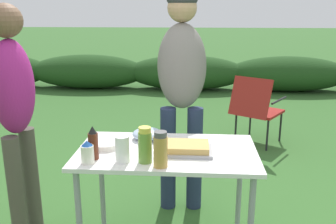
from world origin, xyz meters
TOP-DOWN VIEW (x-y plane):
  - shrub_hedge at (-0.00, 5.26)m, footprint 14.40×0.90m
  - folding_table at (0.00, 0.00)m, footprint 1.10×0.64m
  - food_tray at (0.10, -0.03)m, footprint 0.34×0.22m
  - plate_stack at (-0.39, 0.03)m, footprint 0.21×0.21m
  - mixing_bowl at (-0.14, 0.19)m, footprint 0.20×0.20m
  - paper_cup_stack at (-0.24, -0.20)m, footprint 0.08×0.08m
  - bbq_sauce_bottle at (-0.41, -0.17)m, footprint 0.06×0.06m
  - spice_jar at (-0.02, -0.25)m, footprint 0.08×0.08m
  - mayo_bottle at (-0.43, -0.23)m, footprint 0.07×0.07m
  - relish_jar at (-0.11, -0.19)m, footprint 0.08×0.08m
  - standing_person_in_red_jacket at (0.06, 0.75)m, footprint 0.41×0.53m
  - standing_person_in_gray_fleece at (-1.02, 0.16)m, footprint 0.29×0.37m
  - camp_chair_green_behind_table at (0.89, 2.14)m, footprint 0.71×0.75m

SIDE VIEW (x-z plane):
  - shrub_hedge at x=0.00m, z-range 0.00..0.68m
  - camp_chair_green_behind_table at x=0.89m, z-range 0.05..0.88m
  - folding_table at x=0.00m, z-range 0.29..1.03m
  - plate_stack at x=-0.39m, z-range 0.74..0.77m
  - food_tray at x=0.10m, z-range 0.74..0.79m
  - mixing_bowl at x=-0.14m, z-range 0.74..0.81m
  - mayo_bottle at x=-0.43m, z-range 0.74..0.87m
  - paper_cup_stack at x=-0.24m, z-range 0.74..0.89m
  - bbq_sauce_bottle at x=-0.41m, z-range 0.73..0.93m
  - spice_jar at x=-0.02m, z-range 0.74..0.94m
  - relish_jar at x=-0.11m, z-range 0.74..0.94m
  - standing_person_in_gray_fleece at x=-1.02m, z-range 0.17..1.79m
  - standing_person_in_red_jacket at x=0.06m, z-range 0.22..1.94m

